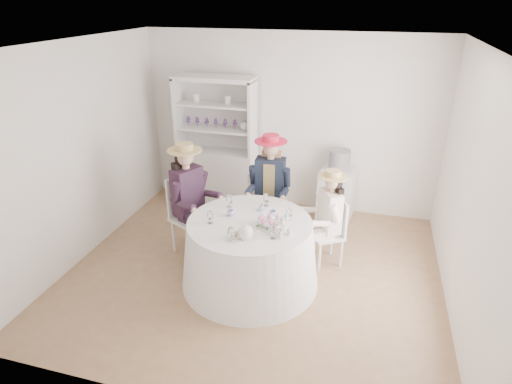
# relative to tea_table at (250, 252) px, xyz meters

# --- Properties ---
(ground) EXTENTS (4.50, 4.50, 0.00)m
(ground) POSITION_rel_tea_table_xyz_m (-0.01, 0.20, -0.41)
(ground) COLOR olive
(ground) RESTS_ON ground
(ceiling) EXTENTS (4.50, 4.50, 0.00)m
(ceiling) POSITION_rel_tea_table_xyz_m (-0.01, 0.20, 2.29)
(ceiling) COLOR white
(ceiling) RESTS_ON wall_back
(wall_back) EXTENTS (4.50, 0.00, 4.50)m
(wall_back) POSITION_rel_tea_table_xyz_m (-0.01, 2.20, 0.94)
(wall_back) COLOR silver
(wall_back) RESTS_ON ground
(wall_front) EXTENTS (4.50, 0.00, 4.50)m
(wall_front) POSITION_rel_tea_table_xyz_m (-0.01, -1.80, 0.94)
(wall_front) COLOR silver
(wall_front) RESTS_ON ground
(wall_left) EXTENTS (0.00, 4.50, 4.50)m
(wall_left) POSITION_rel_tea_table_xyz_m (-2.26, 0.20, 0.94)
(wall_left) COLOR silver
(wall_left) RESTS_ON ground
(wall_right) EXTENTS (0.00, 4.50, 4.50)m
(wall_right) POSITION_rel_tea_table_xyz_m (2.24, 0.20, 0.94)
(wall_right) COLOR silver
(wall_right) RESTS_ON ground
(tea_table) EXTENTS (1.62, 1.62, 0.82)m
(tea_table) POSITION_rel_tea_table_xyz_m (0.00, 0.00, 0.00)
(tea_table) COLOR white
(tea_table) RESTS_ON ground
(hutch) EXTENTS (1.28, 0.61, 2.07)m
(hutch) POSITION_rel_tea_table_xyz_m (-1.09, 1.93, 0.33)
(hutch) COLOR silver
(hutch) RESTS_ON ground
(side_table) EXTENTS (0.56, 0.56, 0.77)m
(side_table) POSITION_rel_tea_table_xyz_m (0.81, 1.95, -0.02)
(side_table) COLOR silver
(side_table) RESTS_ON ground
(hatbox) EXTENTS (0.33, 0.33, 0.31)m
(hatbox) POSITION_rel_tea_table_xyz_m (0.81, 1.95, 0.52)
(hatbox) COLOR black
(hatbox) RESTS_ON side_table
(guest_left) EXTENTS (0.64, 0.58, 1.51)m
(guest_left) POSITION_rel_tea_table_xyz_m (-0.94, 0.45, 0.45)
(guest_left) COLOR silver
(guest_left) RESTS_ON ground
(guest_mid) EXTENTS (0.55, 0.58, 1.52)m
(guest_mid) POSITION_rel_tea_table_xyz_m (-0.02, 1.04, 0.45)
(guest_mid) COLOR silver
(guest_mid) RESTS_ON ground
(guest_right) EXTENTS (0.55, 0.51, 1.28)m
(guest_right) POSITION_rel_tea_table_xyz_m (0.82, 0.64, 0.31)
(guest_right) COLOR silver
(guest_right) RESTS_ON ground
(spare_chair) EXTENTS (0.47, 0.47, 0.86)m
(spare_chair) POSITION_rel_tea_table_xyz_m (-0.20, 1.29, 0.06)
(spare_chair) COLOR silver
(spare_chair) RESTS_ON ground
(teacup_a) EXTENTS (0.11, 0.11, 0.06)m
(teacup_a) POSITION_rel_tea_table_xyz_m (-0.25, 0.07, 0.44)
(teacup_a) COLOR white
(teacup_a) RESTS_ON tea_table
(teacup_b) EXTENTS (0.08, 0.08, 0.06)m
(teacup_b) POSITION_rel_tea_table_xyz_m (0.06, 0.29, 0.44)
(teacup_b) COLOR white
(teacup_b) RESTS_ON tea_table
(teacup_c) EXTENTS (0.09, 0.09, 0.07)m
(teacup_c) POSITION_rel_tea_table_xyz_m (0.23, 0.18, 0.45)
(teacup_c) COLOR white
(teacup_c) RESTS_ON tea_table
(flower_bowl) EXTENTS (0.26, 0.26, 0.05)m
(flower_bowl) POSITION_rel_tea_table_xyz_m (0.21, -0.04, 0.44)
(flower_bowl) COLOR white
(flower_bowl) RESTS_ON tea_table
(flower_arrangement) EXTENTS (0.17, 0.18, 0.07)m
(flower_arrangement) POSITION_rel_tea_table_xyz_m (0.22, -0.09, 0.50)
(flower_arrangement) COLOR pink
(flower_arrangement) RESTS_ON tea_table
(table_teapot) EXTENTS (0.23, 0.17, 0.17)m
(table_teapot) POSITION_rel_tea_table_xyz_m (0.07, -0.37, 0.49)
(table_teapot) COLOR white
(table_teapot) RESTS_ON tea_table
(sandwich_plate) EXTENTS (0.26, 0.26, 0.06)m
(sandwich_plate) POSITION_rel_tea_table_xyz_m (-0.02, -0.35, 0.43)
(sandwich_plate) COLOR white
(sandwich_plate) RESTS_ON tea_table
(cupcake_stand) EXTENTS (0.24, 0.24, 0.23)m
(cupcake_stand) POSITION_rel_tea_table_xyz_m (0.41, -0.18, 0.49)
(cupcake_stand) COLOR white
(cupcake_stand) RESTS_ON tea_table
(stemware_set) EXTENTS (0.92, 0.96, 0.15)m
(stemware_set) POSITION_rel_tea_table_xyz_m (0.00, -0.00, 0.49)
(stemware_set) COLOR white
(stemware_set) RESTS_ON tea_table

